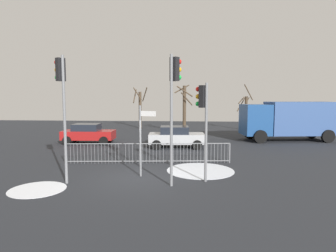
# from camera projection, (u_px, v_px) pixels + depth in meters

# --- Properties ---
(ground_plane) EXTENTS (60.00, 60.00, 0.00)m
(ground_plane) POSITION_uv_depth(u_px,v_px,m) (140.00, 177.00, 12.74)
(ground_plane) COLOR #26282D
(traffic_light_foreground_left) EXTENTS (0.50, 0.44, 5.10)m
(traffic_light_foreground_left) POSITION_uv_depth(u_px,v_px,m) (62.00, 91.00, 11.58)
(traffic_light_foreground_left) COLOR slate
(traffic_light_foreground_left) RESTS_ON ground
(traffic_light_mid_right) EXTENTS (0.46, 0.48, 5.08)m
(traffic_light_mid_right) POSITION_uv_depth(u_px,v_px,m) (174.00, 91.00, 11.23)
(traffic_light_mid_right) COLOR slate
(traffic_light_mid_right) RESTS_ON ground
(traffic_light_rear_right) EXTENTS (0.49, 0.44, 4.04)m
(traffic_light_rear_right) POSITION_uv_depth(u_px,v_px,m) (203.00, 110.00, 11.91)
(traffic_light_rear_right) COLOR slate
(traffic_light_rear_right) RESTS_ON ground
(direction_sign_post) EXTENTS (0.75, 0.30, 3.12)m
(direction_sign_post) POSITION_uv_depth(u_px,v_px,m) (142.00, 137.00, 12.73)
(direction_sign_post) COLOR slate
(direction_sign_post) RESTS_ON ground
(pedestrian_guard_railing) EXTENTS (8.65, 0.86, 1.07)m
(pedestrian_guard_railing) POSITION_uv_depth(u_px,v_px,m) (148.00, 153.00, 15.38)
(pedestrian_guard_railing) COLOR slate
(pedestrian_guard_railing) RESTS_ON ground
(car_silver_near) EXTENTS (3.91, 2.14, 1.47)m
(car_silver_near) POSITION_uv_depth(u_px,v_px,m) (176.00, 136.00, 20.23)
(car_silver_near) COLOR #B2B5BA
(car_silver_near) RESTS_ON ground
(car_red_far) EXTENTS (3.86, 2.03, 1.47)m
(car_red_far) POSITION_uv_depth(u_px,v_px,m) (88.00, 133.00, 22.08)
(car_red_far) COLOR maroon
(car_red_far) RESTS_ON ground
(delivery_truck) EXTENTS (7.28, 3.42, 3.10)m
(delivery_truck) POSITION_uv_depth(u_px,v_px,m) (288.00, 119.00, 23.34)
(delivery_truck) COLOR #33518C
(delivery_truck) RESTS_ON ground
(bare_tree_left) EXTENTS (1.61, 1.62, 4.81)m
(bare_tree_left) POSITION_uv_depth(u_px,v_px,m) (246.00, 111.00, 31.02)
(bare_tree_left) COLOR #473828
(bare_tree_left) RESTS_ON ground
(bare_tree_centre) EXTENTS (1.61, 1.61, 4.57)m
(bare_tree_centre) POSITION_uv_depth(u_px,v_px,m) (140.00, 108.00, 32.65)
(bare_tree_centre) COLOR #473828
(bare_tree_centre) RESTS_ON ground
(bare_tree_right) EXTENTS (1.79, 1.83, 4.69)m
(bare_tree_right) POSITION_uv_depth(u_px,v_px,m) (184.00, 108.00, 27.85)
(bare_tree_right) COLOR #473828
(bare_tree_right) RESTS_ON ground
(snow_patch_kerb) EXTENTS (3.18, 3.18, 0.01)m
(snow_patch_kerb) POSITION_uv_depth(u_px,v_px,m) (200.00, 170.00, 13.89)
(snow_patch_kerb) COLOR silver
(snow_patch_kerb) RESTS_ON ground
(snow_patch_island) EXTENTS (2.09, 2.09, 0.01)m
(snow_patch_island) POSITION_uv_depth(u_px,v_px,m) (37.00, 189.00, 11.04)
(snow_patch_island) COLOR white
(snow_patch_island) RESTS_ON ground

